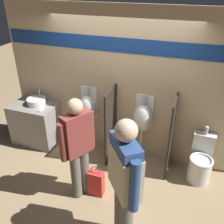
% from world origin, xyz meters
% --- Properties ---
extents(ground_plane, '(16.00, 16.00, 0.00)m').
position_xyz_m(ground_plane, '(0.00, 0.00, 0.00)').
color(ground_plane, '#997F5B').
extents(display_wall, '(4.33, 0.07, 2.70)m').
position_xyz_m(display_wall, '(0.00, 0.60, 1.36)').
color(display_wall, tan).
rests_on(display_wall, ground_plane).
extents(sink_counter, '(0.89, 0.61, 0.84)m').
position_xyz_m(sink_counter, '(-1.67, 0.27, 0.42)').
color(sink_counter, gray).
rests_on(sink_counter, ground_plane).
extents(sink_basin, '(0.37, 0.37, 0.26)m').
position_xyz_m(sink_basin, '(-1.62, 0.33, 0.90)').
color(sink_basin, silver).
rests_on(sink_basin, sink_counter).
extents(cell_phone, '(0.07, 0.14, 0.01)m').
position_xyz_m(cell_phone, '(-1.41, 0.14, 0.85)').
color(cell_phone, '#B7B7BC').
rests_on(cell_phone, sink_counter).
extents(divider_near_counter, '(0.03, 0.57, 1.40)m').
position_xyz_m(divider_near_counter, '(-0.06, 0.28, 0.70)').
color(divider_near_counter, '#28231E').
rests_on(divider_near_counter, ground_plane).
extents(divider_mid, '(0.03, 0.57, 1.40)m').
position_xyz_m(divider_mid, '(1.00, 0.28, 0.70)').
color(divider_mid, '#28231E').
rests_on(divider_mid, ground_plane).
extents(urinal_near_counter, '(0.34, 0.26, 1.29)m').
position_xyz_m(urinal_near_counter, '(-0.60, 0.45, 0.87)').
color(urinal_near_counter, silver).
rests_on(urinal_near_counter, ground_plane).
extents(urinal_far, '(0.34, 0.26, 1.29)m').
position_xyz_m(urinal_far, '(0.47, 0.45, 0.87)').
color(urinal_far, silver).
rests_on(urinal_far, ground_plane).
extents(toilet, '(0.39, 0.55, 0.91)m').
position_xyz_m(toilet, '(1.53, 0.27, 0.32)').
color(toilet, silver).
rests_on(toilet, ground_plane).
extents(person_in_vest, '(0.49, 0.53, 1.83)m').
position_xyz_m(person_in_vest, '(0.67, -1.26, 1.06)').
color(person_in_vest, '#666056').
rests_on(person_in_vest, ground_plane).
extents(person_with_lanyard, '(0.36, 0.53, 1.67)m').
position_xyz_m(person_with_lanyard, '(-0.20, -0.72, 0.92)').
color(person_with_lanyard, '#666056').
rests_on(person_with_lanyard, ground_plane).
extents(shopping_bag, '(0.24, 0.13, 0.55)m').
position_xyz_m(shopping_bag, '(0.03, -0.66, 0.22)').
color(shopping_bag, red).
rests_on(shopping_bag, ground_plane).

